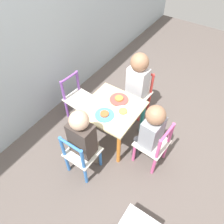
{
  "coord_description": "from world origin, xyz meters",
  "views": [
    {
      "loc": [
        -1.15,
        -0.77,
        1.88
      ],
      "look_at": [
        0.0,
        0.0,
        0.36
      ],
      "focal_mm": 35.0,
      "sensor_mm": 36.0,
      "label": 1
    }
  ],
  "objects_px": {
    "plate_left": "(105,115)",
    "child_front": "(150,130)",
    "chair_red": "(138,94)",
    "plate_right": "(119,99)",
    "kids_table": "(112,113)",
    "child_left": "(83,137)",
    "chair_blue": "(81,155)",
    "plate_front": "(123,112)",
    "child_right": "(137,81)",
    "chair_purple": "(78,99)",
    "chair_pink": "(154,145)"
  },
  "relations": [
    {
      "from": "chair_blue",
      "to": "plate_front",
      "type": "height_order",
      "value": "chair_blue"
    },
    {
      "from": "plate_front",
      "to": "kids_table",
      "type": "bearing_deg",
      "value": 90.0
    },
    {
      "from": "chair_blue",
      "to": "plate_right",
      "type": "bearing_deg",
      "value": -89.92
    },
    {
      "from": "plate_right",
      "to": "chair_blue",
      "type": "bearing_deg",
      "value": 179.67
    },
    {
      "from": "kids_table",
      "to": "plate_left",
      "type": "xyz_separation_m",
      "value": [
        -0.12,
        0.0,
        0.08
      ]
    },
    {
      "from": "plate_right",
      "to": "plate_front",
      "type": "height_order",
      "value": "same"
    },
    {
      "from": "child_left",
      "to": "plate_front",
      "type": "xyz_separation_m",
      "value": [
        0.41,
        -0.12,
        0.0
      ]
    },
    {
      "from": "kids_table",
      "to": "child_right",
      "type": "height_order",
      "value": "child_right"
    },
    {
      "from": "chair_pink",
      "to": "plate_right",
      "type": "bearing_deg",
      "value": -103.77
    },
    {
      "from": "child_front",
      "to": "child_left",
      "type": "relative_size",
      "value": 0.95
    },
    {
      "from": "chair_red",
      "to": "plate_right",
      "type": "relative_size",
      "value": 2.88
    },
    {
      "from": "child_right",
      "to": "child_front",
      "type": "relative_size",
      "value": 1.1
    },
    {
      "from": "kids_table",
      "to": "child_left",
      "type": "distance_m",
      "value": 0.42
    },
    {
      "from": "child_front",
      "to": "plate_front",
      "type": "bearing_deg",
      "value": -91.78
    },
    {
      "from": "chair_red",
      "to": "chair_purple",
      "type": "bearing_deg",
      "value": -135.92
    },
    {
      "from": "chair_red",
      "to": "child_front",
      "type": "xyz_separation_m",
      "value": [
        -0.51,
        -0.39,
        0.17
      ]
    },
    {
      "from": "plate_left",
      "to": "chair_pink",
      "type": "bearing_deg",
      "value": -80.13
    },
    {
      "from": "child_right",
      "to": "child_front",
      "type": "distance_m",
      "value": 0.59
    },
    {
      "from": "chair_blue",
      "to": "plate_left",
      "type": "relative_size",
      "value": 2.96
    },
    {
      "from": "chair_purple",
      "to": "plate_front",
      "type": "xyz_separation_m",
      "value": [
        -0.04,
        -0.59,
        0.19
      ]
    },
    {
      "from": "plate_left",
      "to": "child_front",
      "type": "bearing_deg",
      "value": -78.06
    },
    {
      "from": "chair_pink",
      "to": "chair_purple",
      "type": "bearing_deg",
      "value": -90.32
    },
    {
      "from": "chair_pink",
      "to": "chair_purple",
      "type": "distance_m",
      "value": 0.95
    },
    {
      "from": "child_right",
      "to": "plate_front",
      "type": "distance_m",
      "value": 0.43
    },
    {
      "from": "kids_table",
      "to": "plate_right",
      "type": "xyz_separation_m",
      "value": [
        0.12,
        0.0,
        0.08
      ]
    },
    {
      "from": "chair_purple",
      "to": "plate_right",
      "type": "bearing_deg",
      "value": -75.69
    },
    {
      "from": "child_right",
      "to": "plate_front",
      "type": "height_order",
      "value": "child_right"
    },
    {
      "from": "chair_purple",
      "to": "child_front",
      "type": "bearing_deg",
      "value": -89.71
    },
    {
      "from": "chair_blue",
      "to": "child_right",
      "type": "xyz_separation_m",
      "value": [
        0.89,
        -0.03,
        0.22
      ]
    },
    {
      "from": "child_right",
      "to": "plate_front",
      "type": "xyz_separation_m",
      "value": [
        -0.42,
        -0.1,
        -0.03
      ]
    },
    {
      "from": "child_left",
      "to": "plate_left",
      "type": "xyz_separation_m",
      "value": [
        0.3,
        -0.0,
        0.0
      ]
    },
    {
      "from": "chair_pink",
      "to": "plate_left",
      "type": "height_order",
      "value": "chair_pink"
    },
    {
      "from": "child_left",
      "to": "kids_table",
      "type": "bearing_deg",
      "value": -90.0
    },
    {
      "from": "kids_table",
      "to": "chair_red",
      "type": "distance_m",
      "value": 0.49
    },
    {
      "from": "chair_purple",
      "to": "child_right",
      "type": "xyz_separation_m",
      "value": [
        0.37,
        -0.5,
        0.22
      ]
    },
    {
      "from": "chair_blue",
      "to": "plate_front",
      "type": "relative_size",
      "value": 3.01
    },
    {
      "from": "kids_table",
      "to": "plate_left",
      "type": "bearing_deg",
      "value": 180.0
    },
    {
      "from": "chair_blue",
      "to": "plate_left",
      "type": "bearing_deg",
      "value": -90.14
    },
    {
      "from": "chair_purple",
      "to": "child_front",
      "type": "distance_m",
      "value": 0.9
    },
    {
      "from": "chair_pink",
      "to": "chair_blue",
      "type": "bearing_deg",
      "value": -43.0
    },
    {
      "from": "chair_purple",
      "to": "child_left",
      "type": "height_order",
      "value": "child_left"
    },
    {
      "from": "chair_pink",
      "to": "plate_left",
      "type": "relative_size",
      "value": 2.96
    },
    {
      "from": "kids_table",
      "to": "chair_blue",
      "type": "bearing_deg",
      "value": 179.58
    },
    {
      "from": "child_front",
      "to": "kids_table",
      "type": "bearing_deg",
      "value": -90.0
    },
    {
      "from": "child_right",
      "to": "chair_purple",
      "type": "bearing_deg",
      "value": -139.8
    },
    {
      "from": "kids_table",
      "to": "chair_purple",
      "type": "distance_m",
      "value": 0.49
    },
    {
      "from": "plate_left",
      "to": "kids_table",
      "type": "bearing_deg",
      "value": -0.0
    },
    {
      "from": "chair_pink",
      "to": "child_right",
      "type": "distance_m",
      "value": 0.68
    },
    {
      "from": "plate_right",
      "to": "child_right",
      "type": "bearing_deg",
      "value": -4.49
    },
    {
      "from": "chair_red",
      "to": "plate_left",
      "type": "height_order",
      "value": "chair_red"
    }
  ]
}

